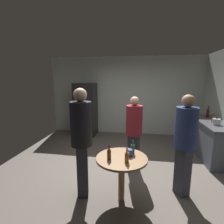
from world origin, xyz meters
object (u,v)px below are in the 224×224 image
at_px(person_in_navy_shirt, 185,138).
at_px(beer_bottle_green, 133,149).
at_px(beer_bottle_brown, 109,154).
at_px(beer_bottle_on_counter, 213,119).
at_px(person_in_black_shirt, 81,135).
at_px(wine_bottle_on_counter, 208,113).
at_px(plastic_cup_blue, 130,153).
at_px(foreground_table, 122,164).
at_px(beer_bottle_amber, 127,157).
at_px(kettle, 216,122).
at_px(refrigerator, 86,109).
at_px(person_in_maroon_shirt, 134,128).

bearing_deg(person_in_navy_shirt, beer_bottle_green, -20.87).
bearing_deg(beer_bottle_green, beer_bottle_brown, -144.05).
bearing_deg(beer_bottle_on_counter, beer_bottle_green, -137.67).
bearing_deg(person_in_navy_shirt, beer_bottle_on_counter, -153.58).
bearing_deg(person_in_black_shirt, wine_bottle_on_counter, 26.96).
bearing_deg(plastic_cup_blue, foreground_table, -152.64).
relative_size(beer_bottle_amber, beer_bottle_brown, 1.00).
bearing_deg(person_in_black_shirt, plastic_cup_blue, -12.66).
relative_size(beer_bottle_on_counter, person_in_navy_shirt, 0.14).
bearing_deg(wine_bottle_on_counter, beer_bottle_green, -130.05).
xyz_separation_m(kettle, person_in_black_shirt, (-2.66, -1.62, 0.09)).
bearing_deg(person_in_black_shirt, beer_bottle_brown, -29.52).
relative_size(kettle, beer_bottle_amber, 1.06).
bearing_deg(refrigerator, person_in_maroon_shirt, -51.44).
relative_size(person_in_maroon_shirt, person_in_black_shirt, 0.88).
relative_size(beer_bottle_green, person_in_maroon_shirt, 0.15).
relative_size(beer_bottle_on_counter, beer_bottle_amber, 1.00).
relative_size(beer_bottle_brown, person_in_maroon_shirt, 0.15).
height_order(beer_bottle_brown, beer_bottle_green, same).
distance_m(kettle, beer_bottle_on_counter, 0.18).
distance_m(wine_bottle_on_counter, beer_bottle_brown, 3.47).
relative_size(foreground_table, plastic_cup_blue, 7.27).
xyz_separation_m(person_in_navy_shirt, person_in_maroon_shirt, (-0.83, 0.73, -0.07)).
height_order(beer_bottle_brown, person_in_maroon_shirt, person_in_maroon_shirt).
distance_m(refrigerator, plastic_cup_blue, 3.54).
relative_size(person_in_navy_shirt, person_in_maroon_shirt, 1.07).
xyz_separation_m(beer_bottle_amber, plastic_cup_blue, (0.03, 0.21, -0.03)).
relative_size(refrigerator, kettle, 7.38).
height_order(kettle, beer_bottle_on_counter, beer_bottle_on_counter).
bearing_deg(beer_bottle_on_counter, person_in_black_shirt, -145.79).
height_order(beer_bottle_green, person_in_navy_shirt, person_in_navy_shirt).
xyz_separation_m(kettle, person_in_maroon_shirt, (-1.85, -0.62, -0.05)).
xyz_separation_m(wine_bottle_on_counter, plastic_cup_blue, (-2.00, -2.43, -0.23)).
relative_size(wine_bottle_on_counter, beer_bottle_amber, 1.35).
xyz_separation_m(beer_bottle_amber, person_in_maroon_shirt, (0.07, 1.18, 0.10)).
xyz_separation_m(wine_bottle_on_counter, beer_bottle_on_counter, (-0.12, -0.65, -0.03)).
distance_m(refrigerator, beer_bottle_on_counter, 3.80).
bearing_deg(beer_bottle_brown, beer_bottle_on_counter, 41.40).
height_order(beer_bottle_on_counter, beer_bottle_brown, beer_bottle_on_counter).
xyz_separation_m(beer_bottle_on_counter, beer_bottle_brown, (-2.19, -1.93, -0.17)).
bearing_deg(beer_bottle_green, beer_bottle_amber, -103.51).
relative_size(refrigerator, beer_bottle_green, 7.83).
height_order(beer_bottle_amber, person_in_navy_shirt, person_in_navy_shirt).
xyz_separation_m(kettle, person_in_navy_shirt, (-1.02, -1.36, 0.02)).
xyz_separation_m(beer_bottle_brown, person_in_maroon_shirt, (0.34, 1.12, 0.10)).
xyz_separation_m(beer_bottle_brown, person_in_black_shirt, (-0.47, 0.12, 0.24)).
bearing_deg(person_in_navy_shirt, kettle, -157.16).
xyz_separation_m(beer_bottle_green, person_in_navy_shirt, (0.83, 0.14, 0.18)).
distance_m(beer_bottle_green, person_in_maroon_shirt, 0.88).
relative_size(beer_bottle_on_counter, plastic_cup_blue, 2.09).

